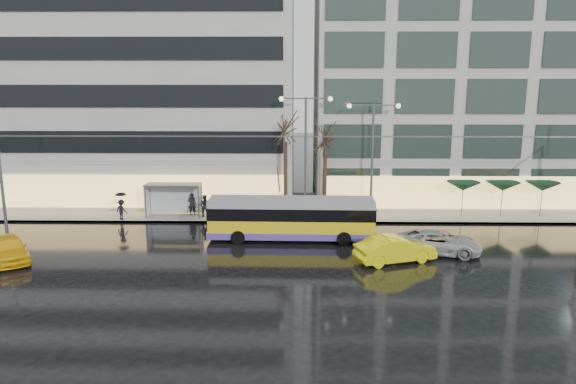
{
  "coord_description": "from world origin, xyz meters",
  "views": [
    {
      "loc": [
        1.34,
        -30.89,
        11.12
      ],
      "look_at": [
        0.78,
        5.0,
        3.26
      ],
      "focal_mm": 35.0,
      "sensor_mm": 36.0,
      "label": 1
    }
  ],
  "objects_px": {
    "trolleybus": "(291,220)",
    "taxi_a": "(9,248)",
    "bus_shelter": "(169,192)",
    "street_lamp_near": "(306,140)"
  },
  "relations": [
    {
      "from": "trolleybus",
      "to": "taxi_a",
      "type": "distance_m",
      "value": 17.27
    },
    {
      "from": "trolleybus",
      "to": "taxi_a",
      "type": "bearing_deg",
      "value": -164.81
    },
    {
      "from": "trolleybus",
      "to": "taxi_a",
      "type": "relative_size",
      "value": 2.41
    },
    {
      "from": "trolleybus",
      "to": "street_lamp_near",
      "type": "bearing_deg",
      "value": 80.22
    },
    {
      "from": "bus_shelter",
      "to": "street_lamp_near",
      "type": "distance_m",
      "value": 11.14
    },
    {
      "from": "taxi_a",
      "to": "street_lamp_near",
      "type": "bearing_deg",
      "value": -3.9
    },
    {
      "from": "trolleybus",
      "to": "bus_shelter",
      "type": "bearing_deg",
      "value": 148.83
    },
    {
      "from": "trolleybus",
      "to": "street_lamp_near",
      "type": "height_order",
      "value": "street_lamp_near"
    },
    {
      "from": "bus_shelter",
      "to": "taxi_a",
      "type": "distance_m",
      "value": 12.58
    },
    {
      "from": "trolleybus",
      "to": "bus_shelter",
      "type": "height_order",
      "value": "trolleybus"
    }
  ]
}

